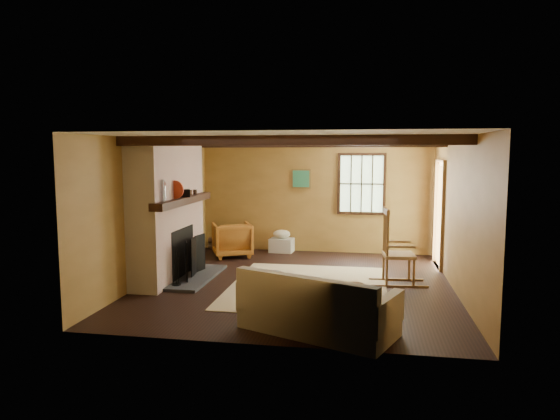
% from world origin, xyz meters
% --- Properties ---
extents(ground, '(5.50, 5.50, 0.00)m').
position_xyz_m(ground, '(0.00, 0.00, 0.00)').
color(ground, black).
rests_on(ground, ground).
extents(room_envelope, '(5.02, 5.52, 2.44)m').
position_xyz_m(room_envelope, '(0.22, 0.26, 1.63)').
color(room_envelope, '#A67A3A').
rests_on(room_envelope, ground).
extents(fireplace, '(1.02, 2.30, 2.40)m').
position_xyz_m(fireplace, '(-2.23, -0.00, 1.10)').
color(fireplace, '#96453A').
rests_on(fireplace, ground).
extents(rug, '(2.50, 3.00, 0.01)m').
position_xyz_m(rug, '(0.20, -0.20, 0.00)').
color(rug, '#CEB889').
rests_on(rug, ground).
extents(rocking_chair, '(0.95, 0.56, 1.26)m').
position_xyz_m(rocking_chair, '(1.60, 0.23, 0.53)').
color(rocking_chair, tan).
rests_on(rocking_chair, ground).
extents(sofa, '(2.04, 1.48, 0.75)m').
position_xyz_m(sofa, '(0.54, -2.26, 0.27)').
color(sofa, beige).
rests_on(sofa, ground).
extents(firewood_pile, '(0.74, 0.14, 0.27)m').
position_xyz_m(firewood_pile, '(-2.00, 2.60, 0.14)').
color(firewood_pile, '#513523').
rests_on(firewood_pile, ground).
extents(laundry_basket, '(0.53, 0.42, 0.30)m').
position_xyz_m(laundry_basket, '(-0.70, 2.55, 0.15)').
color(laundry_basket, silver).
rests_on(laundry_basket, ground).
extents(basket_pillow, '(0.40, 0.34, 0.19)m').
position_xyz_m(basket_pillow, '(-0.70, 2.55, 0.39)').
color(basket_pillow, beige).
rests_on(basket_pillow, laundry_basket).
extents(armchair, '(1.02, 1.03, 0.71)m').
position_xyz_m(armchair, '(-1.65, 1.91, 0.36)').
color(armchair, '#BF6026').
rests_on(armchair, ground).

